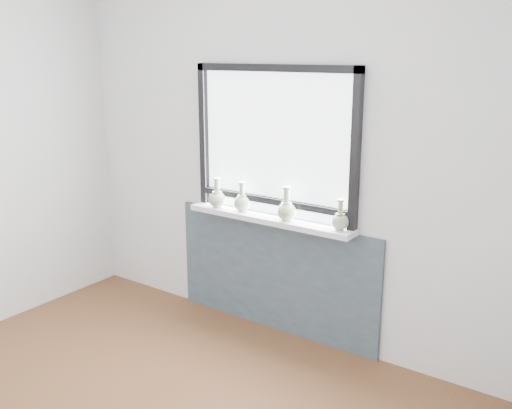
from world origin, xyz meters
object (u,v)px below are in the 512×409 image
Objects in this scene: vase_c at (286,209)px; vase_d at (340,220)px; windowsill at (269,219)px; vase_b at (242,201)px; vase_a at (217,198)px.

vase_d is (0.40, 0.01, -0.01)m from vase_c.
vase_b is at bearing 178.97° from windowsill.
vase_b is at bearing 179.71° from vase_d.
vase_b is at bearing 7.98° from vase_a.
vase_a is at bearing -178.56° from vase_d.
vase_a is 1.01m from vase_d.
windowsill is 0.26m from vase_b.
windowsill is 5.88× the size of vase_a.
vase_b reaches higher than vase_d.
vase_d is (1.01, 0.03, -0.01)m from vase_a.
vase_a is at bearing -176.80° from windowsill.
vase_d is (0.80, -0.00, -0.00)m from vase_b.
vase_c is at bearing -5.18° from windowsill.
vase_d is (0.56, 0.00, 0.09)m from windowsill.
windowsill is 5.54× the size of vase_c.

